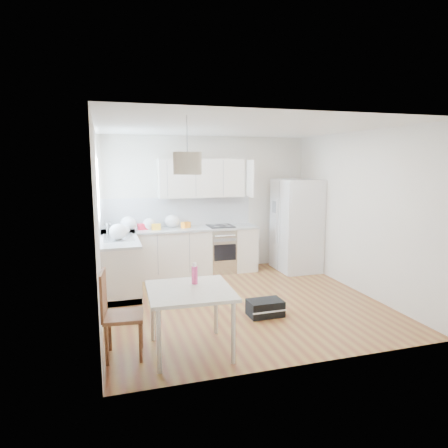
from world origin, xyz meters
name	(u,v)px	position (x,y,z in m)	size (l,w,h in m)	color
floor	(240,301)	(0.00, 0.00, 0.00)	(4.20, 4.20, 0.00)	brown
ceiling	(242,127)	(0.00, 0.00, 2.70)	(4.20, 4.20, 0.00)	white
wall_back	(207,204)	(0.00, 2.10, 1.35)	(4.20, 4.20, 0.00)	silver
wall_left	(98,223)	(-2.10, 0.00, 1.35)	(4.20, 4.20, 0.00)	silver
wall_right	(358,212)	(2.10, 0.00, 1.35)	(4.20, 4.20, 0.00)	silver
window_glassblock	(98,189)	(-2.09, 1.15, 1.75)	(0.02, 1.00, 1.00)	#BFE0F9
cabinets_back	(181,252)	(-0.60, 1.80, 0.44)	(3.00, 0.60, 0.88)	silver
cabinets_left	(120,264)	(-1.80, 1.20, 0.44)	(0.60, 1.80, 0.88)	silver
counter_back	(181,229)	(-0.60, 1.80, 0.90)	(3.02, 0.64, 0.04)	#B4B6B9
counter_left	(118,238)	(-1.80, 1.20, 0.90)	(0.64, 1.82, 0.04)	#B4B6B9
backsplash_back	(178,212)	(-0.60, 2.09, 1.21)	(3.00, 0.01, 0.58)	white
backsplash_left	(100,221)	(-2.09, 1.20, 1.21)	(0.01, 1.80, 0.58)	white
upper_cabinets	(201,178)	(-0.15, 1.94, 1.88)	(1.70, 0.32, 0.75)	silver
range_oven	(221,250)	(0.20, 1.80, 0.44)	(0.50, 0.61, 0.88)	#BABDBF
sink	(119,238)	(-1.80, 1.15, 0.92)	(0.50, 0.80, 0.16)	#BABDBF
refrigerator	(297,225)	(1.72, 1.46, 0.92)	(0.88, 0.92, 1.85)	white
dining_table	(190,296)	(-1.11, -1.43, 0.67)	(0.99, 0.99, 0.75)	#BDB5A2
dining_chair	(124,314)	(-1.85, -1.33, 0.50)	(0.43, 0.43, 1.01)	#522B18
drink_bottle	(195,273)	(-1.01, -1.24, 0.88)	(0.07, 0.07, 0.26)	#E94085
gym_bag	(265,308)	(0.15, -0.67, 0.11)	(0.49, 0.32, 0.23)	black
pendant_lamp	(187,163)	(-1.10, -1.32, 2.18)	(0.32, 0.32, 0.25)	beige
grocery_bag_a	(128,224)	(-1.59, 1.81, 1.05)	(0.30, 0.25, 0.27)	white
grocery_bag_b	(149,224)	(-1.20, 1.85, 1.03)	(0.24, 0.20, 0.21)	white
grocery_bag_c	(172,221)	(-0.75, 1.91, 1.05)	(0.28, 0.24, 0.26)	white
grocery_bag_d	(124,230)	(-1.69, 1.38, 1.01)	(0.19, 0.16, 0.17)	white
grocery_bag_e	(118,232)	(-1.81, 0.96, 1.05)	(0.29, 0.25, 0.26)	white
snack_orange	(186,225)	(-0.50, 1.80, 0.98)	(0.17, 0.10, 0.12)	orange
snack_yellow	(156,227)	(-1.09, 1.74, 0.98)	(0.17, 0.11, 0.12)	gold
snack_red	(143,227)	(-1.33, 1.84, 0.98)	(0.17, 0.11, 0.12)	#B7162A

